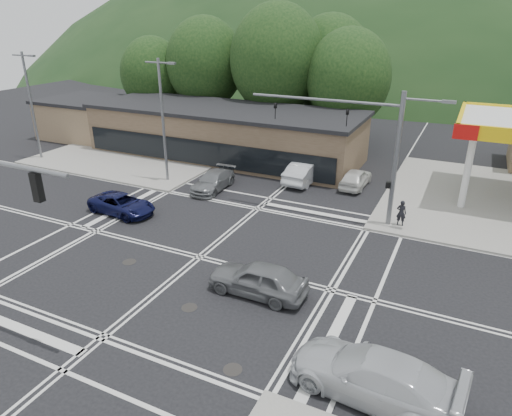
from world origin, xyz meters
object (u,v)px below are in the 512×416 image
at_px(car_blue_west, 122,204).
at_px(pedestrian, 401,213).
at_px(car_queue_a, 306,171).
at_px(car_northbound, 213,181).
at_px(car_queue_b, 356,178).
at_px(car_grey_center, 258,279).
at_px(car_silver_east, 373,375).

xyz_separation_m(car_blue_west, pedestrian, (16.40, 5.57, 0.31)).
distance_m(car_blue_west, car_queue_a, 13.71).
bearing_deg(car_northbound, car_queue_b, 26.21).
height_order(car_blue_west, car_grey_center, car_grey_center).
bearing_deg(car_queue_b, car_blue_west, 44.12).
height_order(car_grey_center, car_queue_a, car_queue_a).
distance_m(car_silver_east, car_queue_a, 21.13).
bearing_deg(car_blue_west, car_grey_center, -105.77).
relative_size(car_blue_west, car_queue_a, 0.91).
relative_size(car_silver_east, car_northbound, 1.25).
height_order(car_blue_west, pedestrian, pedestrian).
bearing_deg(car_blue_west, car_queue_b, -42.40).
xyz_separation_m(car_queue_a, pedestrian, (7.87, -5.16, 0.12)).
bearing_deg(car_blue_west, pedestrian, -66.18).
bearing_deg(car_queue_a, car_queue_b, -168.22).
bearing_deg(car_grey_center, car_queue_b, 178.36).
height_order(car_queue_a, pedestrian, pedestrian).
relative_size(car_queue_a, car_queue_b, 1.22).
distance_m(car_queue_a, pedestrian, 9.41).
relative_size(car_blue_west, car_grey_center, 0.99).
bearing_deg(pedestrian, car_blue_west, 21.63).
relative_size(car_silver_east, car_queue_a, 1.14).
xyz_separation_m(car_silver_east, car_queue_a, (-9.25, 19.00, -0.00)).
bearing_deg(car_northbound, car_queue_a, 37.11).
bearing_deg(car_northbound, car_blue_west, -118.55).
xyz_separation_m(car_queue_b, car_northbound, (-9.18, -5.00, -0.04)).
relative_size(car_queue_a, car_northbound, 1.10).
relative_size(car_grey_center, car_queue_b, 1.12).
bearing_deg(car_silver_east, car_queue_b, -158.60).
bearing_deg(pedestrian, car_silver_east, 98.53).
distance_m(car_grey_center, car_northbound, 13.78).
xyz_separation_m(car_queue_a, car_queue_b, (3.71, 0.50, -0.13)).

